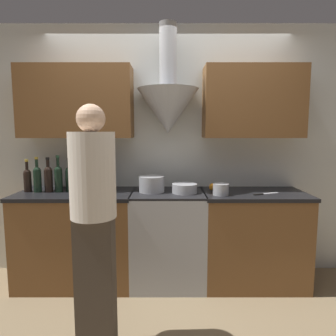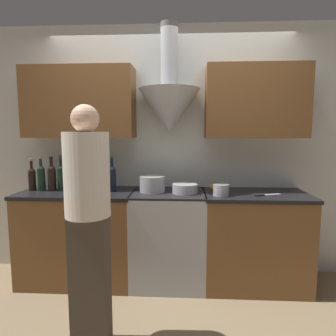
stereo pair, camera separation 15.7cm
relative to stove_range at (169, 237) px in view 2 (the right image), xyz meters
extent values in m
plane|color=#847051|center=(0.00, -0.32, -0.47)|extent=(12.00, 12.00, 0.00)
cube|color=silver|center=(0.00, 0.33, 0.83)|extent=(8.40, 0.06, 2.60)
cone|color=#A8AAAF|center=(0.00, 0.13, 1.25)|extent=(0.61, 0.61, 0.43)
cylinder|color=#A8AAAF|center=(0.00, 0.13, 1.77)|extent=(0.17, 0.17, 0.62)
cube|color=brown|center=(-0.91, 0.15, 1.33)|extent=(1.10, 0.32, 0.70)
cube|color=brown|center=(0.84, 0.15, 1.33)|extent=(0.98, 0.32, 0.70)
cube|color=brown|center=(-0.91, 0.00, -0.02)|extent=(1.10, 0.60, 0.89)
cube|color=black|center=(-0.91, 0.00, 0.44)|extent=(1.13, 0.62, 0.03)
cube|color=brown|center=(0.84, 0.00, -0.02)|extent=(0.98, 0.60, 0.89)
cube|color=black|center=(0.84, 0.00, 0.44)|extent=(1.00, 0.62, 0.03)
cube|color=#A8AAAF|center=(0.00, 0.00, -0.01)|extent=(0.71, 0.60, 0.90)
cube|color=black|center=(0.00, -0.30, -0.05)|extent=(0.50, 0.01, 0.41)
cube|color=black|center=(0.00, 0.00, 0.45)|extent=(0.71, 0.60, 0.02)
cube|color=#A8AAAF|center=(0.00, 0.27, 0.39)|extent=(0.71, 0.06, 0.10)
cylinder|color=black|center=(-1.38, 0.02, 0.55)|extent=(0.07, 0.07, 0.19)
sphere|color=black|center=(-1.38, 0.02, 0.64)|extent=(0.07, 0.07, 0.07)
cylinder|color=black|center=(-1.38, 0.02, 0.71)|extent=(0.03, 0.03, 0.09)
cylinder|color=gold|center=(-1.38, 0.02, 0.77)|extent=(0.03, 0.03, 0.02)
cylinder|color=black|center=(-1.28, 0.01, 0.56)|extent=(0.07, 0.07, 0.21)
sphere|color=black|center=(-1.28, 0.01, 0.67)|extent=(0.07, 0.07, 0.07)
cylinder|color=black|center=(-1.28, 0.01, 0.73)|extent=(0.03, 0.03, 0.09)
cylinder|color=gold|center=(-1.28, 0.01, 0.79)|extent=(0.03, 0.03, 0.02)
cylinder|color=black|center=(-1.17, 0.01, 0.56)|extent=(0.08, 0.08, 0.21)
sphere|color=black|center=(-1.17, 0.01, 0.67)|extent=(0.08, 0.08, 0.08)
cylinder|color=black|center=(-1.17, 0.01, 0.73)|extent=(0.03, 0.03, 0.09)
cylinder|color=black|center=(-1.17, 0.01, 0.79)|extent=(0.03, 0.03, 0.02)
cylinder|color=black|center=(-1.07, 0.01, 0.57)|extent=(0.08, 0.08, 0.22)
sphere|color=black|center=(-1.07, 0.01, 0.67)|extent=(0.07, 0.07, 0.07)
cylinder|color=black|center=(-1.07, 0.01, 0.74)|extent=(0.03, 0.03, 0.10)
cylinder|color=#234C33|center=(-1.07, 0.01, 0.81)|extent=(0.03, 0.03, 0.02)
cylinder|color=black|center=(-0.97, 0.02, 0.56)|extent=(0.07, 0.07, 0.21)
sphere|color=black|center=(-0.97, 0.02, 0.67)|extent=(0.07, 0.07, 0.07)
cylinder|color=black|center=(-0.97, 0.02, 0.72)|extent=(0.03, 0.03, 0.08)
cylinder|color=black|center=(-0.97, 0.02, 0.78)|extent=(0.03, 0.03, 0.02)
cylinder|color=black|center=(-0.86, 0.02, 0.57)|extent=(0.07, 0.07, 0.22)
sphere|color=black|center=(-0.86, 0.02, 0.67)|extent=(0.07, 0.07, 0.07)
cylinder|color=black|center=(-0.86, 0.02, 0.74)|extent=(0.03, 0.03, 0.10)
cylinder|color=maroon|center=(-0.86, 0.02, 0.80)|extent=(0.03, 0.03, 0.02)
cylinder|color=black|center=(-0.77, 0.01, 0.56)|extent=(0.08, 0.08, 0.21)
sphere|color=black|center=(-0.77, 0.01, 0.67)|extent=(0.07, 0.07, 0.07)
cylinder|color=black|center=(-0.77, 0.01, 0.74)|extent=(0.03, 0.03, 0.10)
cylinder|color=black|center=(-0.77, 0.01, 0.80)|extent=(0.03, 0.03, 0.02)
cylinder|color=black|center=(-0.67, 0.00, 0.55)|extent=(0.08, 0.08, 0.19)
sphere|color=black|center=(-0.67, 0.00, 0.65)|extent=(0.07, 0.07, 0.07)
cylinder|color=black|center=(-0.67, 0.00, 0.71)|extent=(0.03, 0.03, 0.10)
cylinder|color=black|center=(-0.67, 0.00, 0.78)|extent=(0.03, 0.03, 0.02)
cylinder|color=black|center=(-0.56, 0.00, 0.56)|extent=(0.08, 0.08, 0.21)
sphere|color=black|center=(-0.56, 0.00, 0.67)|extent=(0.07, 0.07, 0.07)
cylinder|color=black|center=(-0.56, 0.00, 0.74)|extent=(0.03, 0.03, 0.11)
cylinder|color=#234C33|center=(-0.56, 0.00, 0.80)|extent=(0.03, 0.03, 0.02)
cylinder|color=#A8AAAF|center=(-0.16, 0.02, 0.53)|extent=(0.25, 0.25, 0.15)
cylinder|color=#A8AAAF|center=(0.16, -0.04, 0.50)|extent=(0.24, 0.24, 0.09)
sphere|color=orange|center=(0.45, 0.07, 0.49)|extent=(0.07, 0.07, 0.07)
cylinder|color=#A8AAAF|center=(0.49, -0.13, 0.51)|extent=(0.15, 0.15, 0.11)
cube|color=silver|center=(0.98, -0.08, 0.46)|extent=(0.17, 0.09, 0.01)
cube|color=black|center=(0.85, -0.13, 0.46)|extent=(0.10, 0.06, 0.01)
cube|color=#473D33|center=(-0.50, -0.93, 0.00)|extent=(0.26, 0.17, 0.94)
cylinder|color=silver|center=(-0.50, -0.93, 0.76)|extent=(0.30, 0.30, 0.57)
sphere|color=#E0B28E|center=(-0.50, -0.93, 1.13)|extent=(0.19, 0.19, 0.19)
camera|label=1|loc=(0.00, -2.88, 1.05)|focal=32.00mm
camera|label=2|loc=(0.16, -2.87, 1.05)|focal=32.00mm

